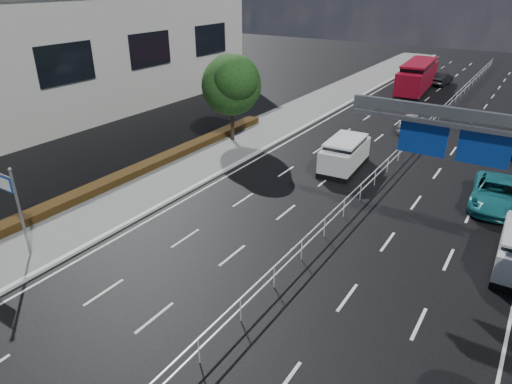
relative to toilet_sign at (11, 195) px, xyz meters
The scene contains 14 objects.
ground 11.34m from the toilet_sign, ahead, with size 160.00×160.00×0.00m, color black.
sidewalk_near 2.93m from the toilet_sign, behind, with size 5.00×140.00×0.14m, color slate.
kerb_near 3.48m from the toilet_sign, ahead, with size 0.25×140.00×0.15m, color silver.
median_fence 25.14m from the toilet_sign, 64.04° to the left, with size 0.05×85.00×1.02m.
hedge_near 6.10m from the toilet_sign, 115.13° to the left, with size 1.00×36.00×0.44m, color black.
toilet_sign is the anchor object (origin of this frame).
overhead_gantry 20.52m from the toilet_sign, 29.60° to the left, with size 10.24×0.38×7.45m.
near_building 26.29m from the toilet_sign, 136.62° to the left, with size 12.00×38.00×10.00m, color beige.
near_tree_back 18.07m from the toilet_sign, 93.14° to the left, with size 4.84×4.51×6.69m.
white_minivan 19.44m from the toilet_sign, 64.52° to the left, with size 2.37×4.89×2.07m.
red_bus 43.20m from the toilet_sign, 81.79° to the left, with size 3.43×11.15×3.28m.
near_car_silver 29.83m from the toilet_sign, 70.84° to the left, with size 1.75×4.36×1.48m, color #B9BCC2.
near_car_dark 48.61m from the toilet_sign, 80.84° to the left, with size 1.46×4.18×1.38m, color black.
parked_car_teal 24.44m from the toilet_sign, 44.18° to the left, with size 2.47×5.36×1.49m, color #1B717C.
Camera 1 is at (7.61, -9.21, 11.52)m, focal length 32.00 mm.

